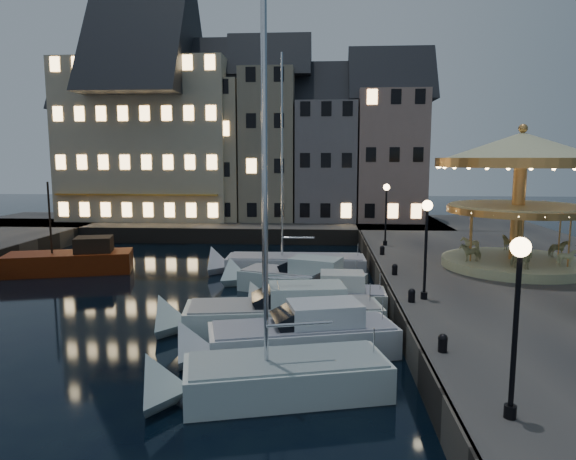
# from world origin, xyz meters

# --- Properties ---
(ground) EXTENTS (160.00, 160.00, 0.00)m
(ground) POSITION_xyz_m (0.00, 0.00, 0.00)
(ground) COLOR black
(ground) RESTS_ON ground
(quay_east) EXTENTS (16.00, 56.00, 1.30)m
(quay_east) POSITION_xyz_m (14.00, 6.00, 0.65)
(quay_east) COLOR #474442
(quay_east) RESTS_ON ground
(quay_north) EXTENTS (44.00, 12.00, 1.30)m
(quay_north) POSITION_xyz_m (-8.00, 28.00, 0.65)
(quay_north) COLOR #474442
(quay_north) RESTS_ON ground
(quaywall_e) EXTENTS (0.15, 44.00, 1.30)m
(quaywall_e) POSITION_xyz_m (6.00, 6.00, 0.65)
(quaywall_e) COLOR #47423A
(quaywall_e) RESTS_ON ground
(quaywall_n) EXTENTS (48.00, 0.15, 1.30)m
(quaywall_n) POSITION_xyz_m (-6.00, 22.00, 0.65)
(quaywall_n) COLOR #47423A
(quaywall_n) RESTS_ON ground
(streetlamp_a) EXTENTS (0.44, 0.44, 4.17)m
(streetlamp_a) POSITION_xyz_m (7.20, -9.00, 4.02)
(streetlamp_a) COLOR black
(streetlamp_a) RESTS_ON quay_east
(streetlamp_b) EXTENTS (0.44, 0.44, 4.17)m
(streetlamp_b) POSITION_xyz_m (7.20, 1.00, 4.02)
(streetlamp_b) COLOR black
(streetlamp_b) RESTS_ON quay_east
(streetlamp_c) EXTENTS (0.44, 0.44, 4.17)m
(streetlamp_c) POSITION_xyz_m (7.20, 14.50, 4.02)
(streetlamp_c) COLOR black
(streetlamp_c) RESTS_ON quay_east
(bollard_a) EXTENTS (0.30, 0.30, 0.57)m
(bollard_a) POSITION_xyz_m (6.60, -5.00, 1.60)
(bollard_a) COLOR black
(bollard_a) RESTS_ON quay_east
(bollard_b) EXTENTS (0.30, 0.30, 0.57)m
(bollard_b) POSITION_xyz_m (6.60, 0.50, 1.60)
(bollard_b) COLOR black
(bollard_b) RESTS_ON quay_east
(bollard_c) EXTENTS (0.30, 0.30, 0.57)m
(bollard_c) POSITION_xyz_m (6.60, 5.50, 1.60)
(bollard_c) COLOR black
(bollard_c) RESTS_ON quay_east
(bollard_d) EXTENTS (0.30, 0.30, 0.57)m
(bollard_d) POSITION_xyz_m (6.60, 11.00, 1.60)
(bollard_d) COLOR black
(bollard_d) RESTS_ON quay_east
(townhouse_na) EXTENTS (5.50, 8.00, 12.80)m
(townhouse_na) POSITION_xyz_m (-19.50, 30.00, 7.78)
(townhouse_na) COLOR gray
(townhouse_na) RESTS_ON quay_north
(townhouse_nb) EXTENTS (6.16, 8.00, 13.80)m
(townhouse_nb) POSITION_xyz_m (-14.05, 30.00, 8.28)
(townhouse_nb) COLOR slate
(townhouse_nb) RESTS_ON quay_north
(townhouse_nc) EXTENTS (6.82, 8.00, 14.80)m
(townhouse_nc) POSITION_xyz_m (-8.00, 30.00, 8.78)
(townhouse_nc) COLOR tan
(townhouse_nc) RESTS_ON quay_north
(townhouse_nd) EXTENTS (5.50, 8.00, 15.80)m
(townhouse_nd) POSITION_xyz_m (-2.25, 30.00, 9.28)
(townhouse_nd) COLOR gray
(townhouse_nd) RESTS_ON quay_north
(townhouse_ne) EXTENTS (6.16, 8.00, 12.80)m
(townhouse_ne) POSITION_xyz_m (3.20, 30.00, 7.78)
(townhouse_ne) COLOR slate
(townhouse_ne) RESTS_ON quay_north
(townhouse_nf) EXTENTS (6.82, 8.00, 13.80)m
(townhouse_nf) POSITION_xyz_m (9.25, 30.00, 8.28)
(townhouse_nf) COLOR gray
(townhouse_nf) RESTS_ON quay_north
(hotel_corner) EXTENTS (17.60, 9.00, 16.80)m
(hotel_corner) POSITION_xyz_m (-14.00, 30.00, 9.78)
(hotel_corner) COLOR beige
(hotel_corner) RESTS_ON quay_north
(motorboat_a) EXTENTS (7.27, 3.90, 12.02)m
(motorboat_a) POSITION_xyz_m (1.29, -5.67, 0.54)
(motorboat_a) COLOR silver
(motorboat_a) RESTS_ON ground
(motorboat_b) EXTENTS (7.90, 4.01, 2.15)m
(motorboat_b) POSITION_xyz_m (1.82, -2.37, 0.64)
(motorboat_b) COLOR silver
(motorboat_b) RESTS_ON ground
(motorboat_c) EXTENTS (9.28, 3.65, 12.27)m
(motorboat_c) POSITION_xyz_m (0.92, 0.36, 0.68)
(motorboat_c) COLOR silver
(motorboat_c) RESTS_ON ground
(motorboat_d) EXTENTS (6.31, 2.07, 2.15)m
(motorboat_d) POSITION_xyz_m (2.79, 2.98, 0.63)
(motorboat_d) COLOR silver
(motorboat_d) RESTS_ON ground
(motorboat_e) EXTENTS (7.72, 4.51, 2.15)m
(motorboat_e) POSITION_xyz_m (1.44, 6.78, 0.64)
(motorboat_e) COLOR silver
(motorboat_e) RESTS_ON ground
(motorboat_f) EXTENTS (9.63, 2.68, 12.82)m
(motorboat_f) POSITION_xyz_m (0.69, 11.10, 0.53)
(motorboat_f) COLOR silver
(motorboat_f) RESTS_ON ground
(red_fishing_boat) EXTENTS (7.91, 4.48, 5.95)m
(red_fishing_boat) POSITION_xyz_m (-12.79, 10.47, 0.70)
(red_fishing_boat) COLOR #601D06
(red_fishing_boat) RESTS_ON ground
(carousel) EXTENTS (8.75, 8.75, 7.66)m
(carousel) POSITION_xyz_m (13.34, 7.68, 6.34)
(carousel) COLOR beige
(carousel) RESTS_ON quay_east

